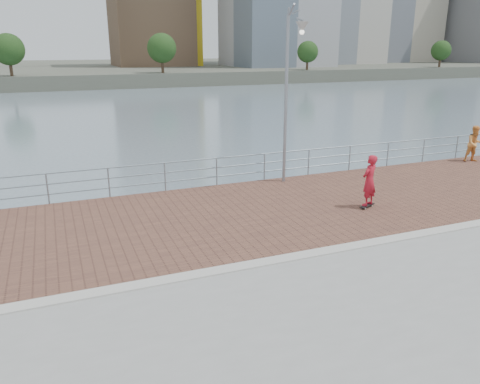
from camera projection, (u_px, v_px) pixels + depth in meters
name	position (u px, v px, depth m)	size (l,w,h in m)	color
water	(268.00, 331.00, 12.47)	(400.00, 400.00, 0.00)	slate
brick_lane	(221.00, 216.00, 15.05)	(40.00, 6.80, 0.02)	brown
curb	(269.00, 262.00, 11.86)	(40.00, 0.40, 0.06)	#B7B5AD
far_shore	(66.00, 70.00, 120.53)	(320.00, 95.00, 2.50)	#4C5142
guardrail	(191.00, 171.00, 17.86)	(39.06, 0.06, 1.13)	#8C9EA8
street_lamp	(293.00, 66.00, 17.17)	(0.47, 1.36, 6.39)	gray
skateboard	(367.00, 206.00, 15.85)	(0.72, 0.45, 0.08)	black
skateboarder	(369.00, 180.00, 15.58)	(0.63, 0.41, 1.73)	red
bystander	(475.00, 144.00, 21.90)	(0.83, 0.64, 1.70)	#ED9845
shoreline_trees	(121.00, 51.00, 81.46)	(144.21, 5.21, 6.95)	#473323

